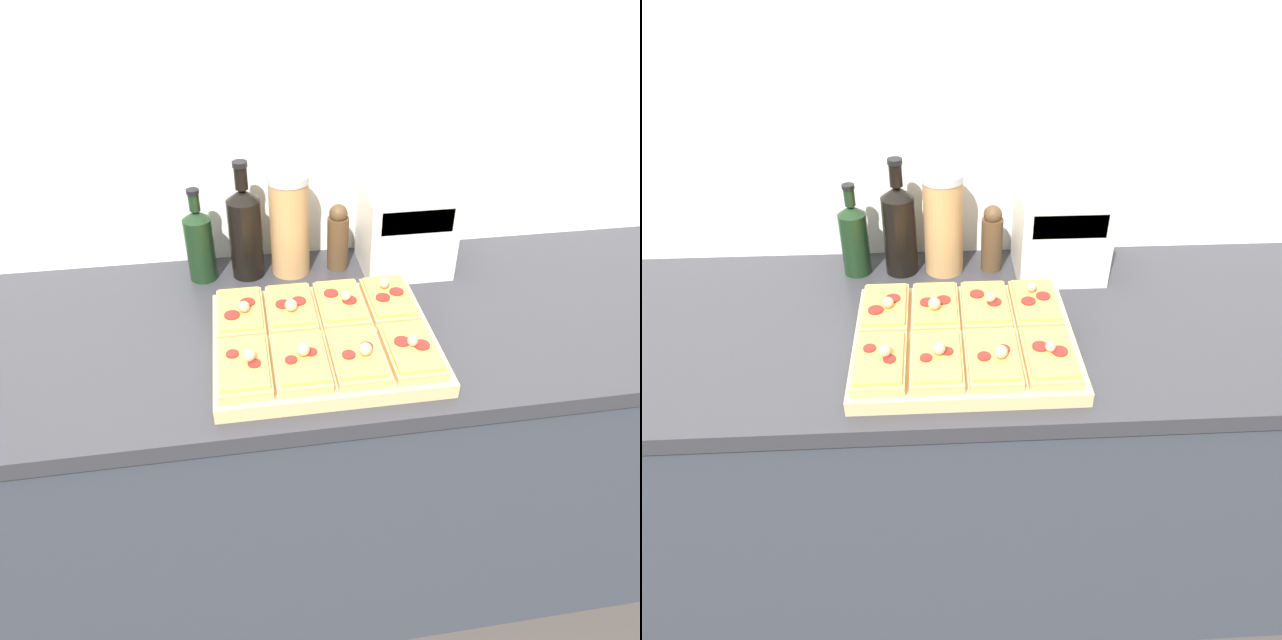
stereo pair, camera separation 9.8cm
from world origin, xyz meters
The scene contains 16 objects.
wall_back centered at (0.00, 0.67, 1.25)m, with size 6.00×0.06×2.50m.
kitchen_counter centered at (0.00, 0.32, 0.47)m, with size 2.63×0.67×0.93m.
cutting_board centered at (0.00, 0.22, 0.95)m, with size 0.47×0.39×0.03m, color tan.
pizza_slice_back_left centered at (-0.17, 0.31, 0.98)m, with size 0.10×0.17×0.05m.
pizza_slice_back_midleft centered at (-0.06, 0.31, 0.98)m, with size 0.10×0.17×0.06m.
pizza_slice_back_midright centered at (0.05, 0.31, 0.98)m, with size 0.10×0.17×0.05m.
pizza_slice_back_right centered at (0.17, 0.31, 0.98)m, with size 0.10×0.17×0.05m.
pizza_slice_front_left centered at (-0.17, 0.13, 0.98)m, with size 0.10×0.17×0.05m.
pizza_slice_front_midleft centered at (-0.06, 0.13, 0.98)m, with size 0.10×0.17×0.06m.
pizza_slice_front_midright centered at (0.05, 0.13, 0.98)m, with size 0.10×0.17×0.06m.
pizza_slice_front_right centered at (0.17, 0.13, 0.98)m, with size 0.10×0.17×0.05m.
olive_oil_bottle centered at (-0.26, 0.55, 1.03)m, with size 0.07×0.07×0.24m.
wine_bottle centered at (-0.14, 0.55, 1.06)m, with size 0.08×0.08×0.30m.
grain_jar_tall centered at (-0.03, 0.55, 1.07)m, with size 0.10×0.10×0.26m.
pepper_mill centered at (0.09, 0.55, 1.02)m, with size 0.06×0.06×0.18m.
toaster_oven centered at (0.26, 0.53, 1.04)m, with size 0.24×0.18×0.21m.
Camera 1 is at (-0.15, -0.73, 1.71)m, focal length 32.00 mm.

